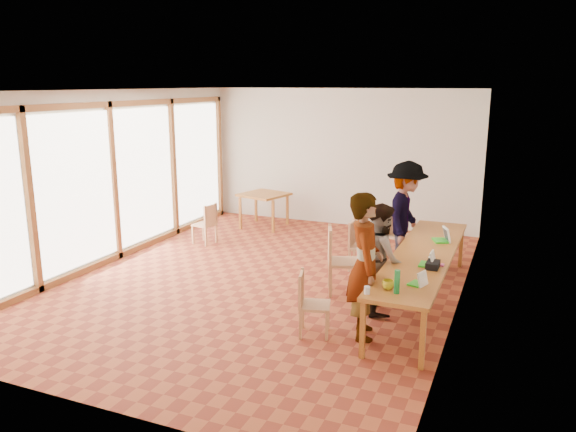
{
  "coord_description": "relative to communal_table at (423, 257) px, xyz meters",
  "views": [
    {
      "loc": [
        3.67,
        -7.82,
        3.11
      ],
      "look_at": [
        0.41,
        -0.03,
        1.1
      ],
      "focal_mm": 35.0,
      "sensor_mm": 36.0,
      "label": 1
    }
  ],
  "objects": [
    {
      "name": "chair_mid",
      "position": [
        -1.26,
        -0.06,
        -0.08
      ],
      "size": [
        0.61,
        0.61,
        0.54
      ],
      "rotation": [
        0.0,
        0.0,
        0.35
      ],
      "color": "tan",
      "rests_on": "ground"
    },
    {
      "name": "ground",
      "position": [
        -2.5,
        0.06,
        -0.7
      ],
      "size": [
        8.0,
        8.0,
        0.0
      ],
      "primitive_type": "plane",
      "color": "#9D4626",
      "rests_on": "ground"
    },
    {
      "name": "person_mid",
      "position": [
        -0.49,
        -0.48,
        0.06
      ],
      "size": [
        0.83,
        0.91,
        1.53
      ],
      "primitive_type": "imported",
      "rotation": [
        0.0,
        0.0,
        1.98
      ],
      "color": "gray",
      "rests_on": "ground"
    },
    {
      "name": "wall_front",
      "position": [
        -2.5,
        -3.94,
        0.8
      ],
      "size": [
        6.0,
        0.1,
        3.0
      ],
      "primitive_type": "cube",
      "color": "beige",
      "rests_on": "ground"
    },
    {
      "name": "communal_table",
      "position": [
        0.0,
        0.0,
        0.0
      ],
      "size": [
        0.8,
        4.0,
        0.75
      ],
      "color": "#A76F25",
      "rests_on": "ground"
    },
    {
      "name": "chair_far",
      "position": [
        -1.29,
        1.12,
        -0.19
      ],
      "size": [
        0.41,
        0.41,
        0.45
      ],
      "rotation": [
        0.0,
        0.0,
        0.04
      ],
      "color": "tan",
      "rests_on": "ground"
    },
    {
      "name": "person_far",
      "position": [
        -0.55,
        1.49,
        0.22
      ],
      "size": [
        0.7,
        1.2,
        1.85
      ],
      "primitive_type": "imported",
      "rotation": [
        0.0,
        0.0,
        1.58
      ],
      "color": "gray",
      "rests_on": "ground"
    },
    {
      "name": "chair_spare",
      "position": [
        -4.42,
        1.49,
        -0.21
      ],
      "size": [
        0.43,
        0.43,
        0.43
      ],
      "rotation": [
        0.0,
        0.0,
        2.98
      ],
      "color": "tan",
      "rests_on": "ground"
    },
    {
      "name": "pink_phone",
      "position": [
        0.32,
        -0.44,
        0.05
      ],
      "size": [
        0.05,
        0.1,
        0.01
      ],
      "primitive_type": "cube",
      "color": "#DD4799",
      "rests_on": "communal_table"
    },
    {
      "name": "green_bottle",
      "position": [
        -0.02,
        -1.68,
        0.19
      ],
      "size": [
        0.07,
        0.07,
        0.28
      ],
      "primitive_type": "cylinder",
      "color": "#187834",
      "rests_on": "communal_table"
    },
    {
      "name": "wall_right",
      "position": [
        0.5,
        0.06,
        0.8
      ],
      "size": [
        0.1,
        8.0,
        3.0
      ],
      "primitive_type": "cube",
      "color": "beige",
      "rests_on": "ground"
    },
    {
      "name": "laptop_far",
      "position": [
        0.17,
        0.76,
        0.11
      ],
      "size": [
        0.32,
        0.33,
        0.22
      ],
      "rotation": [
        0.0,
        0.0,
        0.42
      ],
      "color": "green",
      "rests_on": "communal_table"
    },
    {
      "name": "chair_near",
      "position": [
        -1.15,
        -1.58,
        -0.2
      ],
      "size": [
        0.47,
        0.47,
        0.43
      ],
      "rotation": [
        0.0,
        0.0,
        0.28
      ],
      "color": "tan",
      "rests_on": "ground"
    },
    {
      "name": "ceiling",
      "position": [
        -2.5,
        0.06,
        2.32
      ],
      "size": [
        6.0,
        8.0,
        0.04
      ],
      "primitive_type": "cube",
      "color": "white",
      "rests_on": "wall_back"
    },
    {
      "name": "chair_empty",
      "position": [
        -0.8,
        1.98,
        -0.15
      ],
      "size": [
        0.54,
        0.54,
        0.48
      ],
      "rotation": [
        0.0,
        0.0,
        -0.33
      ],
      "color": "tan",
      "rests_on": "ground"
    },
    {
      "name": "laptop_near",
      "position": [
        0.17,
        -1.31,
        0.1
      ],
      "size": [
        0.24,
        0.25,
        0.18
      ],
      "rotation": [
        0.0,
        0.0,
        -0.32
      ],
      "color": "green",
      "rests_on": "communal_table"
    },
    {
      "name": "yellow_mug",
      "position": [
        -0.15,
        -1.58,
        0.1
      ],
      "size": [
        0.16,
        0.16,
        0.11
      ],
      "primitive_type": "imported",
      "rotation": [
        0.0,
        0.0,
        0.21
      ],
      "color": "gold",
      "rests_on": "communal_table"
    },
    {
      "name": "condiment_cup",
      "position": [
        0.16,
        -0.29,
        0.08
      ],
      "size": [
        0.08,
        0.08,
        0.06
      ],
      "primitive_type": "cylinder",
      "color": "white",
      "rests_on": "communal_table"
    },
    {
      "name": "clear_glass",
      "position": [
        -0.33,
        -1.83,
        0.09
      ],
      "size": [
        0.07,
        0.07,
        0.09
      ],
      "primitive_type": "cylinder",
      "color": "silver",
      "rests_on": "communal_table"
    },
    {
      "name": "laptop_mid",
      "position": [
        0.16,
        -0.52,
        0.1
      ],
      "size": [
        0.21,
        0.24,
        0.2
      ],
      "rotation": [
        0.0,
        0.0,
        -0.01
      ],
      "color": "green",
      "rests_on": "communal_table"
    },
    {
      "name": "person_near",
      "position": [
        -0.49,
        -1.34,
        0.22
      ],
      "size": [
        0.63,
        0.78,
        1.84
      ],
      "primitive_type": "imported",
      "rotation": [
        0.0,
        0.0,
        1.9
      ],
      "color": "gray",
      "rests_on": "ground"
    },
    {
      "name": "black_pouch",
      "position": [
        0.22,
        -0.6,
        0.09
      ],
      "size": [
        0.16,
        0.26,
        0.09
      ],
      "primitive_type": "cube",
      "color": "black",
      "rests_on": "communal_table"
    },
    {
      "name": "wall_back",
      "position": [
        -2.5,
        4.06,
        0.8
      ],
      "size": [
        6.0,
        0.1,
        3.0
      ],
      "primitive_type": "cube",
      "color": "beige",
      "rests_on": "ground"
    },
    {
      "name": "window_wall",
      "position": [
        -5.46,
        0.06,
        0.8
      ],
      "size": [
        0.1,
        8.0,
        3.0
      ],
      "primitive_type": "cube",
      "color": "white",
      "rests_on": "ground"
    },
    {
      "name": "side_table",
      "position": [
        -3.97,
        3.16,
        -0.03
      ],
      "size": [
        0.9,
        0.9,
        0.75
      ],
      "rotation": [
        0.0,
        0.0,
        -0.27
      ],
      "color": "#A76F25",
      "rests_on": "ground"
    }
  ]
}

